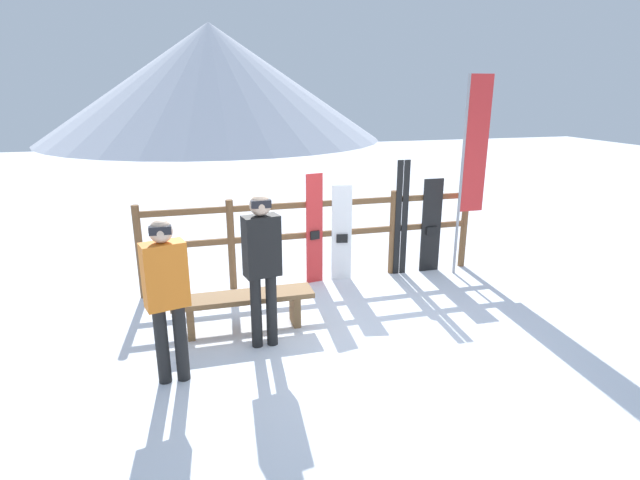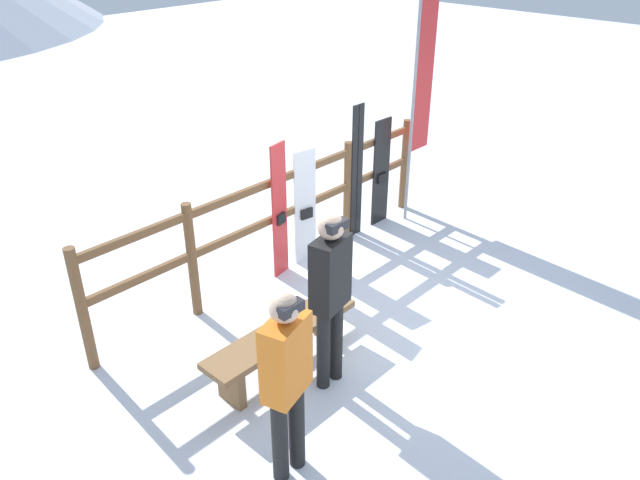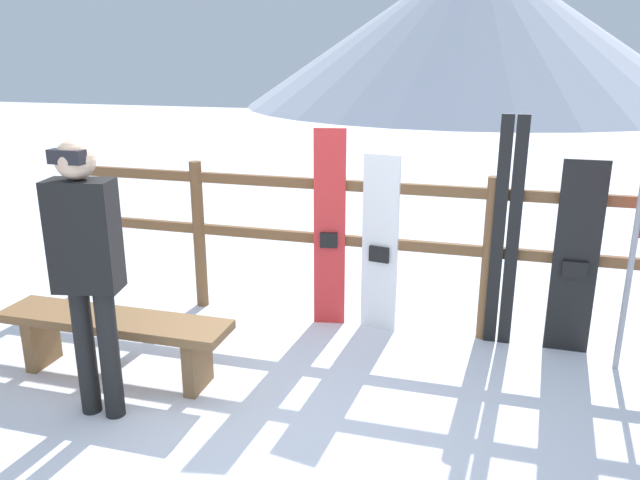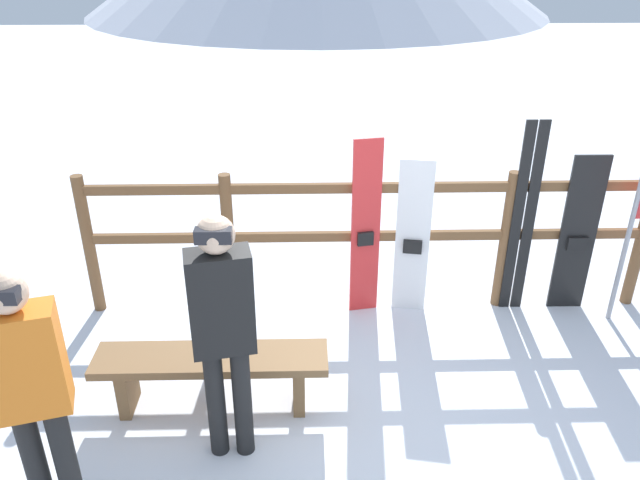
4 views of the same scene
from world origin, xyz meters
TOP-DOWN VIEW (x-y plane):
  - ground_plane at (0.00, 0.00)m, footprint 40.00×40.00m
  - fence at (-0.00, 1.72)m, footprint 4.84×0.10m
  - bench at (-1.19, 0.43)m, footprint 1.60×0.36m
  - person_black at (-1.02, 0.01)m, footprint 0.40×0.27m
  - person_orange at (-1.96, -0.45)m, footprint 0.42×0.30m
  - snowboard_red at (-0.03, 1.66)m, footprint 0.25×0.09m
  - snowboard_white at (0.37, 1.66)m, footprint 0.29×0.09m
  - ski_pair_black at (1.29, 1.67)m, footprint 0.19×0.02m
  - snowboard_black_stripe at (1.78, 1.66)m, footprint 0.31×0.06m

SIDE VIEW (x-z plane):
  - ground_plane at x=0.00m, z-range 0.00..0.00m
  - bench at x=-1.19m, z-range 0.11..0.55m
  - snowboard_white at x=0.37m, z-range 0.00..1.39m
  - snowboard_black_stripe at x=1.78m, z-range 0.00..1.42m
  - fence at x=0.00m, z-range 0.11..1.37m
  - snowboard_red at x=-0.03m, z-range 0.00..1.57m
  - ski_pair_black at x=1.29m, z-range 0.00..1.71m
  - person_orange at x=-1.96m, z-range 0.14..1.73m
  - person_black at x=-1.02m, z-range 0.16..1.83m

